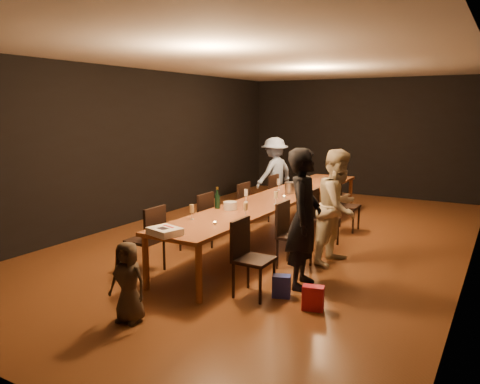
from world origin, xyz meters
The scene contains 30 objects.
ground centered at (0.00, 0.00, 0.00)m, with size 10.00×10.00×0.00m, color #4C2C13.
room_shell centered at (0.00, 0.00, 2.08)m, with size 6.04×10.04×3.02m.
table centered at (0.00, 0.00, 0.70)m, with size 0.90×6.00×0.75m.
chair_right_0 centered at (0.85, -2.40, 0.47)m, with size 0.42×0.42×0.93m, color black, non-canonical shape.
chair_right_1 centered at (0.85, -1.20, 0.47)m, with size 0.42×0.42×0.93m, color black, non-canonical shape.
chair_right_2 centered at (0.85, 0.00, 0.47)m, with size 0.42×0.42×0.93m, color black, non-canonical shape.
chair_right_3 centered at (0.85, 1.20, 0.47)m, with size 0.42×0.42×0.93m, color black, non-canonical shape.
chair_left_0 centered at (-0.85, -2.40, 0.47)m, with size 0.42×0.42×0.93m, color black, non-canonical shape.
chair_left_1 centered at (-0.85, -1.20, 0.47)m, with size 0.42×0.42×0.93m, color black, non-canonical shape.
chair_left_2 centered at (-0.85, 0.00, 0.47)m, with size 0.42×0.42×0.93m, color black, non-canonical shape.
chair_left_3 centered at (-0.85, 1.20, 0.47)m, with size 0.42×0.42×0.93m, color black, non-canonical shape.
woman_birthday centered at (1.23, -1.80, 0.88)m, with size 0.64×0.42×1.76m, color black.
woman_tan centered at (1.30, -0.68, 0.83)m, with size 0.81×0.63×1.66m, color beige.
man_blue centered at (-1.18, 2.31, 0.80)m, with size 1.03×0.59×1.60m, color #819AC7.
child centered at (0.03, -3.66, 0.43)m, with size 0.42×0.28×0.87m, color #423425.
gift_bag_red centered at (1.61, -2.43, 0.14)m, with size 0.24×0.13×0.28m, color red.
gift_bag_blue centered at (1.15, -2.26, 0.13)m, with size 0.21×0.14×0.27m, color #2838AD.
birthday_cake centered at (-0.08, -2.90, 0.79)m, with size 0.43×0.38×0.09m.
plate_stack centered at (-0.15, -1.29, 0.81)m, with size 0.20×0.20×0.11m, color white.
champagne_bottle centered at (-0.35, -1.33, 0.91)m, with size 0.08×0.08×0.33m, color black, non-canonical shape.
ice_bucket centered at (0.06, 0.39, 0.85)m, with size 0.18×0.18×0.20m, color #BABABF.
wineglass_0 centered at (-0.27, -2.10, 0.85)m, with size 0.06×0.06×0.21m, color beige, non-canonical shape.
wineglass_1 centered at (0.30, -1.63, 0.85)m, with size 0.06×0.06×0.21m, color beige, non-canonical shape.
wineglass_2 centered at (-0.23, -0.67, 0.85)m, with size 0.06×0.06×0.21m, color silver, non-canonical shape.
wineglass_3 centered at (0.27, -0.61, 0.85)m, with size 0.06×0.06×0.21m, color beige, non-canonical shape.
wineglass_4 centered at (-0.27, 0.61, 0.85)m, with size 0.06×0.06×0.21m, color silver, non-canonical shape.
wineglass_5 centered at (0.16, 0.88, 0.85)m, with size 0.06×0.06×0.21m, color silver, non-canonical shape.
tealight_near centered at (0.15, -2.18, 0.77)m, with size 0.05×0.05×0.03m, color #B2B7B2.
tealight_mid centered at (0.15, -0.04, 0.77)m, with size 0.05×0.05×0.03m, color #B2B7B2.
tealight_far centered at (0.15, 1.80, 0.77)m, with size 0.05×0.05×0.03m, color #B2B7B2.
Camera 1 is at (3.38, -7.10, 2.22)m, focal length 35.00 mm.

